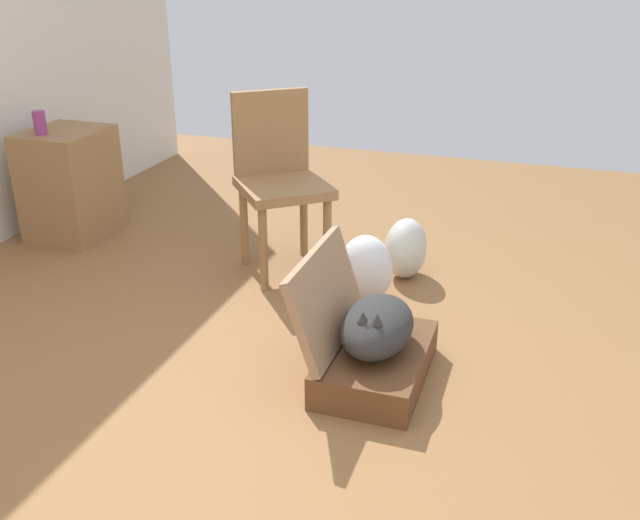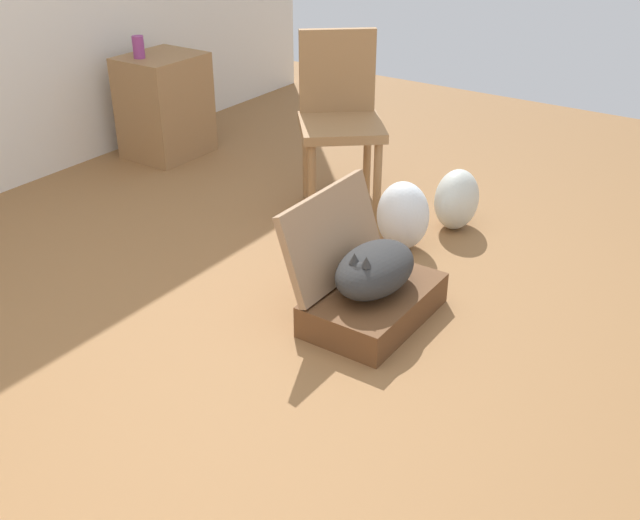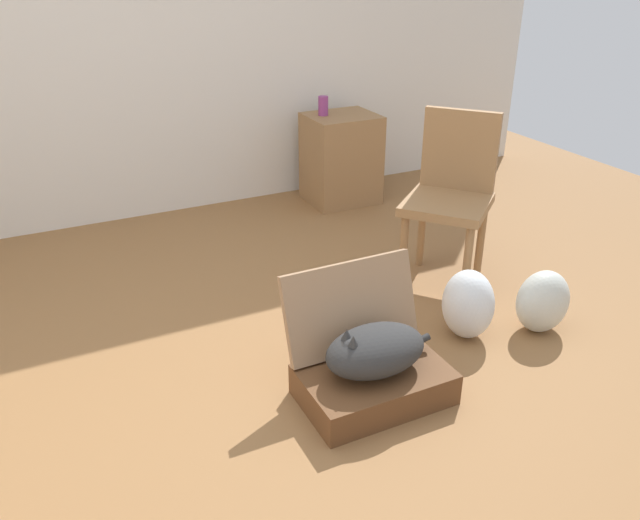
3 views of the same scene
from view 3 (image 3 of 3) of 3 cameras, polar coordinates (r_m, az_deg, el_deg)
ground_plane at (r=2.91m, az=-4.03°, el=-10.44°), size 7.68×7.68×0.00m
wall_back at (r=4.54m, az=-16.27°, el=19.73°), size 6.40×0.15×2.60m
suitcase_base at (r=2.76m, az=4.83°, el=-10.98°), size 0.62×0.40×0.14m
suitcase_lid at (r=2.77m, az=2.78°, el=-4.21°), size 0.62×0.16×0.39m
cat at (r=2.66m, az=4.89°, el=-8.03°), size 0.52×0.28×0.22m
plastic_bag_white at (r=3.19m, az=13.06°, el=-3.86°), size 0.24×0.27×0.35m
plastic_bag_clear at (r=3.34m, az=19.24°, el=-3.51°), size 0.28×0.22×0.32m
side_table at (r=4.78m, az=1.89°, el=9.02°), size 0.50×0.42×0.65m
vase_tall at (r=4.67m, az=0.29°, el=13.58°), size 0.07×0.07×0.13m
chair at (r=3.59m, az=11.59°, el=5.94°), size 0.63×0.62×0.95m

